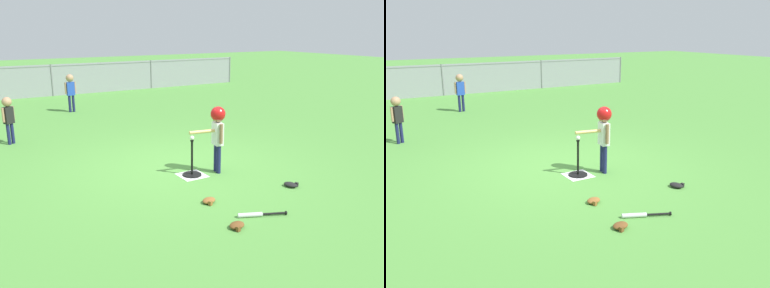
# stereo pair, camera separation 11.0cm
# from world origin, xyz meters

# --- Properties ---
(ground_plane) EXTENTS (60.00, 60.00, 0.00)m
(ground_plane) POSITION_xyz_m (0.00, 0.00, 0.00)
(ground_plane) COLOR #51933D
(home_plate) EXTENTS (0.44, 0.44, 0.01)m
(home_plate) POSITION_xyz_m (0.01, -0.50, 0.00)
(home_plate) COLOR white
(home_plate) RESTS_ON ground_plane
(batting_tee) EXTENTS (0.32, 0.32, 0.62)m
(batting_tee) POSITION_xyz_m (0.01, -0.50, 0.09)
(batting_tee) COLOR black
(batting_tee) RESTS_ON ground_plane
(baseball_on_tee) EXTENTS (0.07, 0.07, 0.07)m
(baseball_on_tee) POSITION_xyz_m (0.01, -0.50, 0.65)
(baseball_on_tee) COLOR white
(baseball_on_tee) RESTS_ON batting_tee
(batter_child) EXTENTS (0.63, 0.32, 1.15)m
(batter_child) POSITION_xyz_m (0.46, -0.58, 0.82)
(batter_child) COLOR #191E4C
(batter_child) RESTS_ON ground_plane
(fielder_deep_right) EXTENTS (0.33, 0.22, 1.11)m
(fielder_deep_right) POSITION_xyz_m (-0.22, 6.08, 0.72)
(fielder_deep_right) COLOR #191E4C
(fielder_deep_right) RESTS_ON ground_plane
(fielder_deep_left) EXTENTS (0.26, 0.21, 1.02)m
(fielder_deep_left) POSITION_xyz_m (-2.31, 3.18, 0.65)
(fielder_deep_left) COLOR #191E4C
(fielder_deep_left) RESTS_ON ground_plane
(spare_bat_silver) EXTENTS (0.63, 0.31, 0.06)m
(spare_bat_silver) POSITION_xyz_m (-0.09, -2.29, 0.03)
(spare_bat_silver) COLOR silver
(spare_bat_silver) RESTS_ON ground_plane
(glove_by_plate) EXTENTS (0.26, 0.24, 0.07)m
(glove_by_plate) POSITION_xyz_m (-0.37, -1.60, 0.04)
(glove_by_plate) COLOR brown
(glove_by_plate) RESTS_ON ground_plane
(glove_near_bats) EXTENTS (0.22, 0.26, 0.07)m
(glove_near_bats) POSITION_xyz_m (1.07, -1.74, 0.04)
(glove_near_bats) COLOR black
(glove_near_bats) RESTS_ON ground_plane
(glove_tossed_aside) EXTENTS (0.25, 0.22, 0.07)m
(glove_tossed_aside) POSITION_xyz_m (-0.49, -2.42, 0.04)
(glove_tossed_aside) COLOR brown
(glove_tossed_aside) RESTS_ON ground_plane
(outfield_fence) EXTENTS (16.06, 0.06, 1.15)m
(outfield_fence) POSITION_xyz_m (0.00, 9.46, 0.62)
(outfield_fence) COLOR slate
(outfield_fence) RESTS_ON ground_plane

